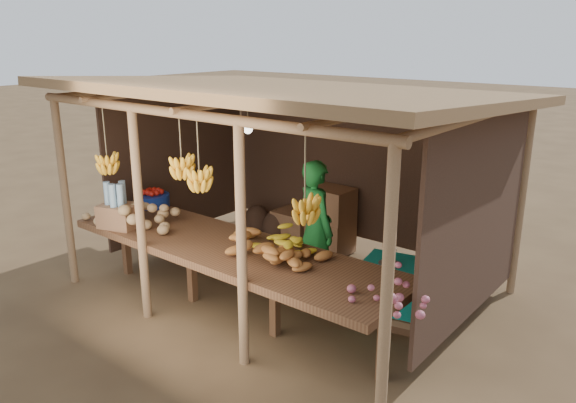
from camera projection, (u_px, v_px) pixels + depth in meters
The scene contains 13 objects.
ground at pixel (288, 286), 6.64m from camera, with size 60.00×60.00×0.00m, color brown.
stall_structure at pixel (285, 126), 6.04m from camera, with size 4.70×3.50×2.43m.
counter at pixel (230, 251), 5.72m from camera, with size 3.90×1.05×0.80m.
potato_heap at pixel (136, 208), 6.33m from camera, with size 1.12×0.67×0.37m, color tan, non-canonical shape.
sweet_potato_heap at pixel (265, 239), 5.37m from camera, with size 1.04×0.62×0.36m, color #AC682C, non-canonical shape.
onion_heap at pixel (384, 288), 4.35m from camera, with size 0.70×0.42×0.35m, color #B7596B, non-canonical shape.
banana_pile at pixel (287, 235), 5.51m from camera, with size 0.55×0.33×0.35m, color yellow, non-canonical shape.
tomato_basin at pixel (152, 199), 7.01m from camera, with size 0.42×0.42×0.22m.
bottle_box at pixel (119, 210), 6.21m from camera, with size 0.49×0.43×0.52m.
vendor at pixel (316, 229), 6.24m from camera, with size 0.57×0.38×1.57m, color #176A27.
tarp_crate at pixel (396, 290), 5.76m from camera, with size 0.80×0.73×0.83m.
carton_stack at pixel (318, 222), 7.68m from camera, with size 1.19×0.47×0.89m.
burlap_sacks at pixel (267, 222), 8.15m from camera, with size 0.78×0.41×0.55m.
Camera 1 is at (3.81, -4.73, 2.86)m, focal length 35.00 mm.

